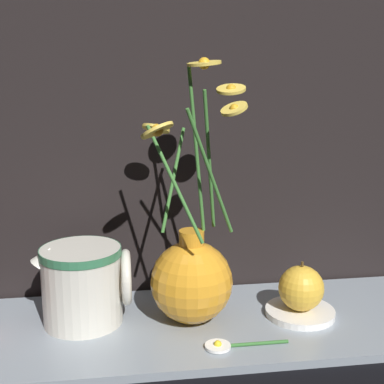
{
  "coord_description": "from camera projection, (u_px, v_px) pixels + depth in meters",
  "views": [
    {
      "loc": [
        -0.11,
        -0.73,
        0.39
      ],
      "look_at": [
        -0.0,
        0.0,
        0.21
      ],
      "focal_mm": 50.0,
      "sensor_mm": 36.0,
      "label": 1
    }
  ],
  "objects": [
    {
      "name": "ground_plane",
      "position": [
        192.0,
        330.0,
        0.81
      ],
      "size": [
        6.0,
        6.0,
        0.0
      ],
      "primitive_type": "plane",
      "color": "black"
    },
    {
      "name": "shelf",
      "position": [
        192.0,
        326.0,
        0.81
      ],
      "size": [
        0.81,
        0.26,
        0.01
      ],
      "color": "gray",
      "rests_on": "ground_plane"
    },
    {
      "name": "vase_with_flowers",
      "position": [
        190.0,
        276.0,
        0.8
      ],
      "size": [
        0.16,
        0.16,
        0.39
      ],
      "color": "orange",
      "rests_on": "shelf"
    },
    {
      "name": "ceramic_pitcher",
      "position": [
        84.0,
        282.0,
        0.79
      ],
      "size": [
        0.14,
        0.12,
        0.13
      ],
      "color": "beige",
      "rests_on": "shelf"
    },
    {
      "name": "saucer_plate",
      "position": [
        300.0,
        313.0,
        0.83
      ],
      "size": [
        0.11,
        0.11,
        0.01
      ],
      "color": "white",
      "rests_on": "shelf"
    },
    {
      "name": "orange_fruit",
      "position": [
        302.0,
        289.0,
        0.82
      ],
      "size": [
        0.07,
        0.07,
        0.08
      ],
      "color": "gold",
      "rests_on": "saucer_plate"
    },
    {
      "name": "loose_daisy",
      "position": [
        228.0,
        345.0,
        0.73
      ],
      "size": [
        0.12,
        0.04,
        0.01
      ],
      "color": "#336B2D",
      "rests_on": "shelf"
    }
  ]
}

